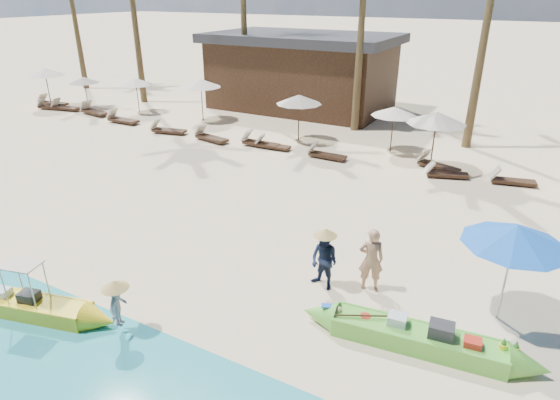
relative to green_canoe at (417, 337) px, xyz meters
The scene contains 28 objects.
ground 3.40m from the green_canoe, behind, with size 240.00×240.00×0.00m, color beige.
green_canoe is the anchor object (origin of this frame).
yellow_canoe 8.47m from the green_canoe, 158.67° to the right, with size 4.97×1.55×1.31m.
tourist 2.20m from the green_canoe, 135.09° to the left, with size 0.59×0.38×1.61m, color tan.
vendor_green 2.73m from the green_canoe, 157.81° to the left, with size 0.71×0.56×1.47m, color #151D39.
vendor_yellow 6.10m from the green_canoe, 155.82° to the right, with size 0.62×0.36×0.96m, color gray.
blue_umbrella 2.87m from the green_canoe, 53.03° to the left, with size 2.11×2.11×2.27m.
resort_parasol_0 27.26m from the green_canoe, 156.93° to the left, with size 2.25×2.25×2.32m.
lounger_0_left 27.35m from the green_canoe, 156.79° to the left, with size 2.01×0.85×0.66m.
lounger_0_right 26.43m from the green_canoe, 157.55° to the left, with size 1.70×0.89×0.55m.
resort_parasol_1 25.54m from the green_canoe, 153.15° to the left, with size 1.80×1.80×1.86m.
lounger_1_left 25.60m from the green_canoe, 156.10° to the left, with size 1.88×0.87×0.61m.
lounger_1_right 23.51m from the green_canoe, 153.62° to the left, with size 2.05×0.89×0.67m.
resort_parasol_2 22.74m from the green_canoe, 147.65° to the left, with size 1.92×1.92×1.98m.
lounger_2_left 20.77m from the green_canoe, 151.59° to the left, with size 1.90×0.58×0.65m.
resort_parasol_3 19.42m from the green_canoe, 139.80° to the left, with size 2.18×2.18×2.24m.
lounger_3_left 17.54m from the green_canoe, 147.25° to the left, with size 1.88×0.93×0.61m.
lounger_3_right 15.37m from the green_canoe, 141.90° to the left, with size 1.90×0.88×0.62m.
resort_parasol_4 14.37m from the green_canoe, 126.10° to the left, with size 2.13×2.13×2.19m.
lounger_4_left 13.28m from the green_canoe, 132.24° to the left, with size 1.64×0.60×0.55m.
lounger_4_right 13.75m from the green_canoe, 134.30° to the left, with size 1.82×0.58×0.62m.
resort_parasol_5 12.77m from the green_canoe, 108.73° to the left, with size 1.96×1.96×2.01m.
lounger_5_left 11.61m from the green_canoe, 122.65° to the left, with size 1.69×0.54×0.57m.
resort_parasol_6 10.87m from the green_canoe, 100.82° to the left, with size 2.27×2.27×2.33m.
lounger_6_left 10.84m from the green_canoe, 99.65° to the left, with size 1.82×1.08×0.59m.
lounger_6_right 10.00m from the green_canoe, 97.77° to the left, with size 1.69×0.98×0.55m.
lounger_7_left 10.39m from the green_canoe, 84.89° to the left, with size 1.69×0.84×0.55m.
pavilion_west 21.27m from the green_canoe, 122.47° to the left, with size 10.80×6.60×4.30m.
Camera 1 is at (4.50, -8.18, 6.57)m, focal length 30.00 mm.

